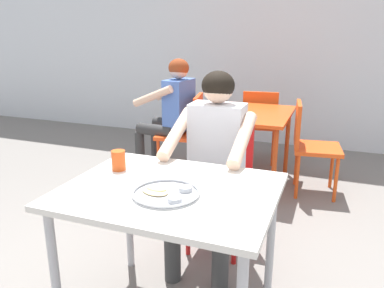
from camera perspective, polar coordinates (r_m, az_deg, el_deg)
back_wall at (r=5.16m, az=13.63°, el=18.69°), size 12.00×0.12×3.40m
table_foreground at (r=1.89m, az=-3.21°, el=-8.84°), size 1.01×0.80×0.75m
thali_tray at (r=1.77m, az=-3.85°, el=-7.26°), size 0.32×0.32×0.03m
drinking_cup at (r=2.10m, az=-10.87°, el=-2.31°), size 0.07×0.07×0.11m
chair_foreground at (r=2.67m, az=4.42°, el=-4.88°), size 0.41×0.41×0.85m
diner_foreground at (r=2.39m, az=3.10°, el=-1.37°), size 0.49×0.55×1.24m
table_background_red at (r=3.72m, az=8.10°, el=3.49°), size 0.82×0.95×0.73m
chair_red_left at (r=3.94m, az=-0.80°, el=2.24°), size 0.51×0.51×0.85m
chair_red_right at (r=3.66m, az=16.98°, el=0.39°), size 0.46×0.47×0.85m
chair_red_far at (r=4.40m, az=10.11°, el=3.36°), size 0.45×0.48×0.84m
patron_background at (r=3.96m, az=-3.09°, el=5.60°), size 0.59×0.54×1.21m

